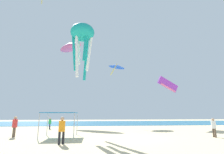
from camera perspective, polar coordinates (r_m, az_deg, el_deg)
name	(u,v)px	position (r m, az deg, el deg)	size (l,w,h in m)	color
ground	(129,139)	(16.84, 5.54, -19.18)	(110.00, 110.00, 0.10)	beige
ocean_strip	(106,123)	(45.25, -2.01, -14.58)	(110.00, 23.60, 0.03)	#1E6B93
canopy_tent	(60,114)	(18.04, -16.35, -11.26)	(3.07, 3.09, 2.26)	#B2B2B7
person_near_tent	(214,126)	(19.56, 29.99, -13.56)	(0.41, 0.46, 1.72)	brown
person_leftmost	(62,128)	(13.65, -15.90, -15.56)	(0.45, 0.45, 1.91)	black
person_central	(50,122)	(27.81, -19.42, -13.68)	(0.38, 0.40, 1.59)	#33384C
person_rightmost	(15,125)	(19.56, -28.91, -13.34)	(0.45, 0.51, 1.90)	brown
kite_inflatable_pink	(70,47)	(45.77, -13.30, 9.33)	(7.15, 6.66, 2.96)	pink
kite_delta_blue	(117,66)	(36.59, 1.57, 3.57)	(4.66, 4.64, 2.80)	blue
kite_octopus_teal	(82,35)	(22.09, -9.55, 13.19)	(3.84, 3.84, 6.76)	teal
kite_parafoil_purple	(168,85)	(31.58, 17.61, -2.36)	(4.19, 1.88, 2.64)	purple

